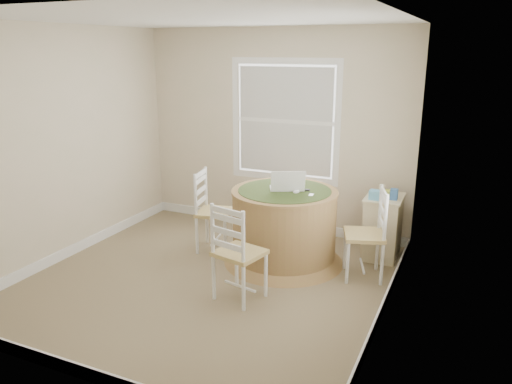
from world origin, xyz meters
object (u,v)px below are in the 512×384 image
at_px(round_table, 284,223).
at_px(chair_near, 240,252).
at_px(chair_left, 215,212).
at_px(laptop, 287,187).
at_px(corner_chest, 382,227).
at_px(chair_right, 364,234).

bearing_deg(round_table, chair_near, -100.27).
relative_size(round_table, chair_left, 1.42).
bearing_deg(laptop, chair_near, 59.42).
xyz_separation_m(chair_left, corner_chest, (1.85, 0.61, -0.11)).
distance_m(chair_left, corner_chest, 1.95).
xyz_separation_m(round_table, chair_left, (-0.87, -0.01, 0.02)).
height_order(chair_near, corner_chest, chair_near).
height_order(chair_near, laptop, laptop).
relative_size(round_table, chair_right, 1.42).
bearing_deg(chair_right, laptop, -111.62).
xyz_separation_m(round_table, laptop, (0.02, 0.02, 0.42)).
height_order(laptop, corner_chest, laptop).
distance_m(laptop, corner_chest, 1.23).
bearing_deg(chair_right, round_table, -110.11).
height_order(chair_left, chair_near, same).
xyz_separation_m(chair_left, chair_right, (1.78, -0.02, 0.00)).
distance_m(round_table, chair_right, 0.90).
bearing_deg(chair_left, laptop, -99.17).
bearing_deg(chair_near, chair_left, -37.76).
distance_m(round_table, laptop, 0.42).
xyz_separation_m(chair_right, laptop, (-0.88, 0.05, 0.40)).
relative_size(chair_left, corner_chest, 1.31).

